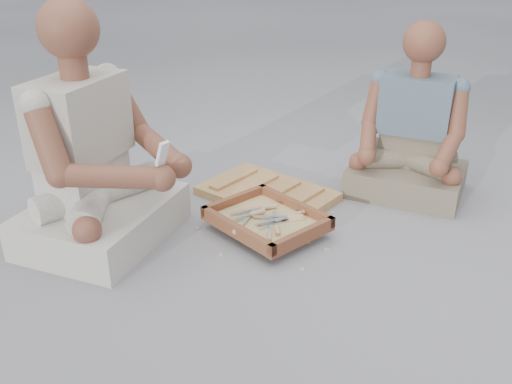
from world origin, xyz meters
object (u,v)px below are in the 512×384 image
Objects in this scene: carved_panel at (267,194)px; companion at (411,139)px; tool_tray at (267,220)px; craftsman at (95,165)px.

companion is at bearing 41.51° from carved_panel.
carved_panel is at bearing 31.20° from companion.
tool_tray is at bearing -56.31° from carved_panel.
craftsman reaches higher than companion.
companion is (0.90, 1.22, -0.06)m from craftsman.
carved_panel is at bearing 140.34° from craftsman.
tool_tray is at bearing 114.55° from craftsman.
craftsman is at bearing -116.14° from carved_panel.
carved_panel is 0.74× the size of companion.
carved_panel is 0.62× the size of craftsman.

